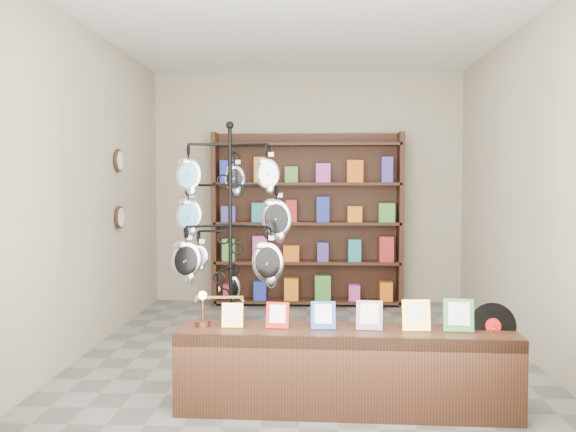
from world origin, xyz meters
The scene contains 6 objects.
ground centered at (0.00, 0.00, 0.00)m, with size 5.00×5.00×0.00m, color slate.
room_envelope centered at (0.00, 0.00, 1.85)m, with size 5.00×5.00×5.00m.
display_tree centered at (-0.61, -0.53, 1.20)m, with size 1.07×0.88×2.08m.
front_shelf centered at (0.31, -1.54, 0.29)m, with size 2.32×0.56×0.81m.
back_shelving centered at (0.00, 2.30, 1.03)m, with size 2.42×0.36×2.20m.
wall_clocks centered at (-1.97, 0.80, 1.50)m, with size 0.03×0.24×0.84m.
Camera 1 is at (0.10, -5.89, 1.57)m, focal length 40.00 mm.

